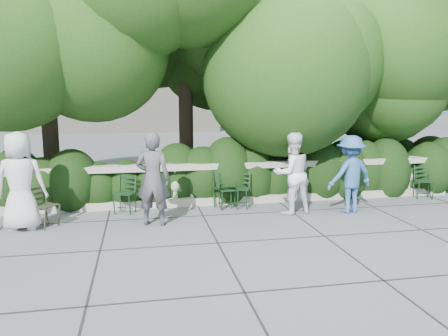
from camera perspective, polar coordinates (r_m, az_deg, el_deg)
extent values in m
plane|color=#585A61|center=(8.79, 1.25, -7.49)|extent=(90.00, 90.00, 0.00)
cube|color=#9E998E|center=(10.48, -0.84, -4.22)|extent=(12.00, 0.32, 0.18)
cube|color=#9E998E|center=(10.31, -0.85, 0.33)|extent=(12.00, 0.36, 0.14)
cube|color=#9E998E|center=(12.73, 25.71, -0.84)|extent=(0.44, 0.44, 1.00)
cylinder|color=#3F3023|center=(11.89, -21.68, 3.15)|extent=(0.40, 0.40, 2.80)
ellipsoid|color=black|center=(11.46, -22.79, 14.32)|extent=(5.28, 5.28, 3.96)
cylinder|color=#3F3023|center=(12.32, -4.97, 5.38)|extent=(0.40, 0.40, 3.40)
ellipsoid|color=black|center=(11.93, -4.89, 18.45)|extent=(6.24, 6.24, 4.68)
cylinder|color=#3F3023|center=(12.52, 11.58, 4.37)|extent=(0.40, 0.40, 3.00)
ellipsoid|color=black|center=(12.13, 12.82, 15.62)|extent=(5.52, 5.52, 4.14)
cylinder|color=#3F3023|center=(14.38, 21.91, 3.71)|extent=(0.40, 0.40, 2.60)
ellipsoid|color=black|center=(14.02, 23.34, 12.09)|extent=(4.80, 4.80, 3.60)
imported|color=silver|center=(9.17, -25.06, -1.57)|extent=(0.98, 0.69, 1.90)
imported|color=#46464B|center=(8.74, -9.26, -1.40)|extent=(0.77, 0.61, 1.87)
imported|color=white|center=(9.60, 8.85, -0.69)|extent=(0.97, 0.81, 1.78)
imported|color=#305B92|center=(9.96, 16.15, -0.80)|extent=(1.22, 0.86, 1.71)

